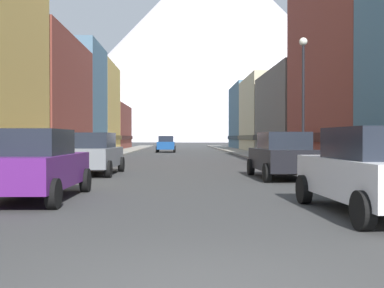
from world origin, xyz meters
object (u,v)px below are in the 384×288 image
at_px(car_right_1, 282,155).
at_px(car_right_0, 374,171).
at_px(car_driving_0, 166,144).
at_px(car_left_1, 93,153).
at_px(streetlamp_right, 303,83).
at_px(car_left_0, 34,164).

bearing_deg(car_right_1, car_right_0, -89.99).
height_order(car_right_1, car_driving_0, same).
relative_size(car_right_0, car_driving_0, 1.02).
relative_size(car_right_0, car_right_1, 1.01).
bearing_deg(car_right_1, car_left_1, 163.98).
xyz_separation_m(car_right_1, streetlamp_right, (1.55, 2.85, 3.09)).
distance_m(car_left_0, car_left_1, 8.22).
bearing_deg(car_right_1, car_left_0, -141.55).
bearing_deg(car_left_0, car_right_1, 38.45).
distance_m(car_left_1, car_right_1, 7.91).
height_order(car_right_0, car_right_1, same).
relative_size(car_right_1, car_driving_0, 1.01).
bearing_deg(car_driving_0, car_right_1, -80.88).
xyz_separation_m(car_left_0, car_right_1, (7.60, 6.04, 0.00)).
xyz_separation_m(car_right_0, car_driving_0, (-5.40, 42.21, 0.00)).
distance_m(car_left_0, car_driving_0, 39.75).
distance_m(car_right_0, streetlamp_right, 11.91).
height_order(car_driving_0, streetlamp_right, streetlamp_right).
distance_m(car_left_1, streetlamp_right, 9.68).
bearing_deg(streetlamp_right, car_left_1, -175.85).
height_order(car_left_0, streetlamp_right, streetlamp_right).
height_order(car_right_0, streetlamp_right, streetlamp_right).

